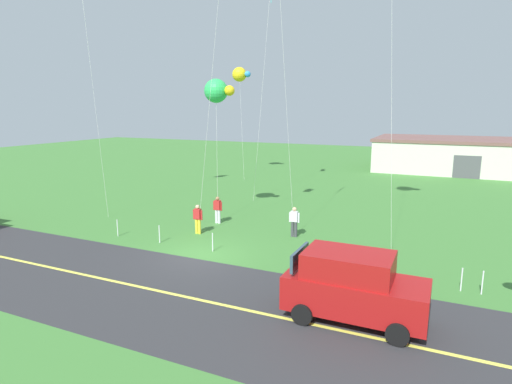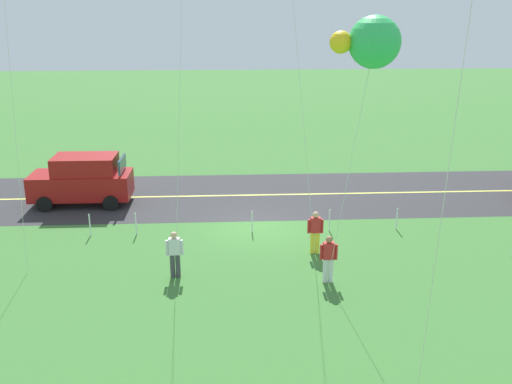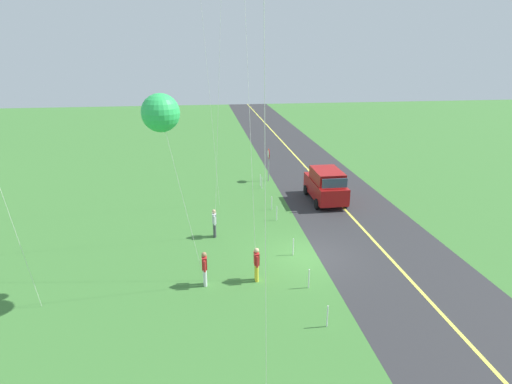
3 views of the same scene
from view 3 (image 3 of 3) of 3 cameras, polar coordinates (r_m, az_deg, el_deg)
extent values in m
cube|color=#3D7533|center=(21.46, 7.02, -8.77)|extent=(120.00, 120.00, 0.10)
cube|color=#2D2D30|center=(22.73, 16.92, -7.70)|extent=(120.00, 7.00, 0.00)
cube|color=#E5E04C|center=(22.73, 16.92, -7.69)|extent=(120.00, 0.16, 0.00)
cube|color=maroon|center=(28.80, 9.36, 0.50)|extent=(4.40, 1.90, 1.10)
cube|color=maroon|center=(28.29, 9.61, 2.16)|extent=(2.73, 1.75, 0.80)
cube|color=#334756|center=(29.28, 8.99, 2.78)|extent=(0.10, 1.62, 0.64)
cube|color=#334756|center=(26.82, 10.61, 1.17)|extent=(0.10, 1.62, 0.60)
cylinder|color=black|center=(30.02, 6.79, 0.28)|extent=(0.68, 0.22, 0.68)
cylinder|color=black|center=(30.54, 10.25, 0.44)|extent=(0.68, 0.22, 0.68)
cylinder|color=black|center=(27.43, 8.26, -1.61)|extent=(0.68, 0.22, 0.68)
cylinder|color=black|center=(28.00, 12.00, -1.41)|extent=(0.68, 0.22, 0.68)
cylinder|color=gray|center=(32.71, 1.69, 3.28)|extent=(0.08, 0.08, 2.10)
cylinder|color=red|center=(32.43, 1.71, 5.20)|extent=(0.76, 0.04, 0.76)
cylinder|color=white|center=(32.42, 1.67, 5.20)|extent=(0.62, 0.01, 0.62)
cylinder|color=#3F3F47|center=(23.24, -5.61, -5.20)|extent=(0.16, 0.16, 0.82)
cylinder|color=#3F3F47|center=(23.41, -5.63, -5.02)|extent=(0.16, 0.16, 0.82)
cube|color=silver|center=(23.05, -5.68, -3.54)|extent=(0.36, 0.22, 0.56)
cylinder|color=silver|center=(22.85, -5.65, -3.89)|extent=(0.10, 0.10, 0.52)
cylinder|color=silver|center=(23.29, -5.70, -3.43)|extent=(0.10, 0.10, 0.52)
sphere|color=#D8AD84|center=(22.91, -5.71, -2.64)|extent=(0.22, 0.22, 0.22)
cylinder|color=silver|center=(18.80, -6.91, -11.46)|extent=(0.16, 0.16, 0.82)
cylinder|color=silver|center=(18.96, -6.92, -11.18)|extent=(0.16, 0.16, 0.82)
cube|color=red|center=(18.54, -7.00, -9.48)|extent=(0.36, 0.22, 0.56)
cylinder|color=red|center=(18.36, -6.98, -9.97)|extent=(0.10, 0.10, 0.52)
cylinder|color=red|center=(18.78, -7.01, -9.26)|extent=(0.10, 0.10, 0.52)
sphere|color=#9E704C|center=(18.36, -7.05, -8.41)|extent=(0.22, 0.22, 0.22)
cylinder|color=yellow|center=(19.01, 0.11, -10.95)|extent=(0.16, 0.16, 0.82)
cylinder|color=yellow|center=(19.16, 0.04, -10.68)|extent=(0.16, 0.16, 0.82)
cube|color=red|center=(18.75, 0.07, -8.98)|extent=(0.36, 0.22, 0.56)
cylinder|color=red|center=(18.56, 0.18, -9.46)|extent=(0.10, 0.10, 0.52)
cylinder|color=red|center=(18.98, -0.03, -8.78)|extent=(0.10, 0.10, 0.52)
sphere|color=#D8AD84|center=(18.57, 0.08, -7.92)|extent=(0.22, 0.22, 0.22)
cylinder|color=silver|center=(20.97, -5.09, 13.24)|extent=(0.93, 0.83, 15.65)
cylinder|color=silver|center=(17.09, -9.57, -2.07)|extent=(0.75, 1.35, 7.66)
sphere|color=green|center=(15.81, -12.80, 10.41)|extent=(1.40, 1.40, 1.40)
sphere|color=yellow|center=(16.70, -12.57, 10.86)|extent=(0.60, 0.60, 0.60)
cylinder|color=silver|center=(17.55, -0.87, 10.40)|extent=(1.66, 0.37, 14.55)
cylinder|color=silver|center=(8.85, 1.18, 10.91)|extent=(1.55, 0.47, 17.30)
cylinder|color=silver|center=(25.81, -6.59, 15.82)|extent=(1.12, 1.03, 17.06)
cylinder|color=silver|center=(16.49, 9.64, -16.26)|extent=(0.05, 0.05, 0.90)
cylinder|color=silver|center=(18.67, 7.17, -11.56)|extent=(0.05, 0.05, 0.90)
cylinder|color=silver|center=(21.30, 5.06, -7.41)|extent=(0.05, 0.05, 0.90)
cylinder|color=silver|center=(25.37, 2.82, -2.90)|extent=(0.05, 0.05, 0.90)
cylinder|color=silver|center=(27.00, 2.14, -1.51)|extent=(0.05, 0.05, 0.90)
cylinder|color=silver|center=(31.02, 0.78, 1.25)|extent=(0.05, 0.05, 0.90)
cylinder|color=silver|center=(31.66, 0.60, 1.62)|extent=(0.05, 0.05, 0.90)
camera|label=1|loc=(35.49, 29.15, 11.48)|focal=29.76mm
camera|label=2|loc=(25.90, -49.41, 9.64)|focal=40.57mm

